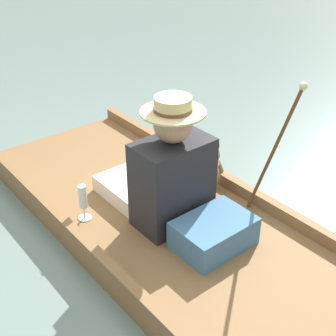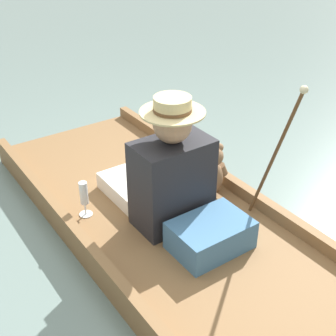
% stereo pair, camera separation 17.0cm
% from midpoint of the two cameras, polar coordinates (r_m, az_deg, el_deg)
% --- Properties ---
extents(ground_plane, '(16.00, 16.00, 0.00)m').
position_cam_midpoint_polar(ground_plane, '(2.99, 0.44, -6.82)').
color(ground_plane, slate).
extents(punt_boat, '(1.14, 2.74, 0.19)m').
position_cam_midpoint_polar(punt_boat, '(2.96, 0.45, -5.88)').
color(punt_boat, brown).
rests_on(punt_boat, ground_plane).
extents(seat_cushion, '(0.43, 0.30, 0.17)m').
position_cam_midpoint_polar(seat_cushion, '(2.61, 7.06, -8.16)').
color(seat_cushion, teal).
rests_on(seat_cushion, punt_boat).
extents(seated_person, '(0.44, 0.77, 0.79)m').
position_cam_midpoint_polar(seated_person, '(2.73, 1.40, -0.85)').
color(seated_person, white).
rests_on(seated_person, punt_boat).
extents(teddy_bear, '(0.25, 0.15, 0.36)m').
position_cam_midpoint_polar(teddy_bear, '(3.02, 7.02, -0.40)').
color(teddy_bear, '#846042').
rests_on(teddy_bear, punt_boat).
extents(wine_glass, '(0.08, 0.08, 0.23)m').
position_cam_midpoint_polar(wine_glass, '(2.84, -8.53, -3.36)').
color(wine_glass, silver).
rests_on(wine_glass, punt_boat).
extents(walking_cane, '(0.04, 0.30, 0.90)m').
position_cam_midpoint_polar(walking_cane, '(2.63, 15.17, 2.60)').
color(walking_cane, brown).
rests_on(walking_cane, punt_boat).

